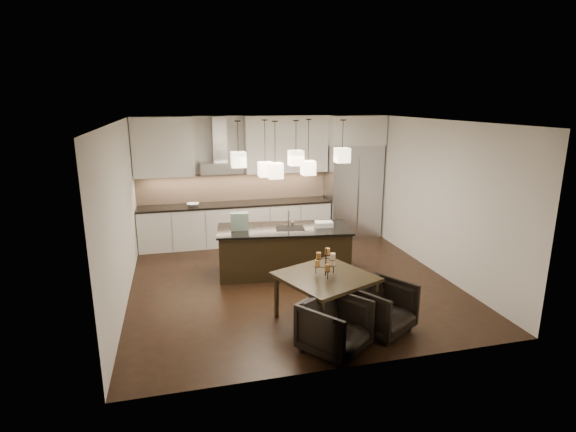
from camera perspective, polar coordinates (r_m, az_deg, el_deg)
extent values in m
cube|color=black|center=(8.10, 0.35, -8.32)|extent=(5.50, 5.50, 0.02)
cube|color=white|center=(7.47, 0.38, 12.04)|extent=(5.50, 5.50, 0.02)
cube|color=silver|center=(10.30, -3.48, 4.82)|extent=(5.50, 0.02, 2.80)
cube|color=silver|center=(5.14, 8.10, -5.35)|extent=(5.50, 0.02, 2.80)
cube|color=silver|center=(7.48, -20.56, 0.19)|extent=(0.02, 5.50, 2.80)
cube|color=silver|center=(8.75, 18.16, 2.37)|extent=(0.02, 5.50, 2.80)
cube|color=#B7B7BA|center=(10.59, 8.19, 3.18)|extent=(1.20, 0.72, 2.15)
cube|color=silver|center=(10.41, 8.47, 10.75)|extent=(1.26, 0.72, 0.65)
cube|color=silver|center=(10.10, -6.53, -1.03)|extent=(4.21, 0.62, 0.88)
cube|color=black|center=(9.99, -6.61, 1.51)|extent=(4.21, 0.66, 0.04)
cube|color=tan|center=(10.21, -6.89, 3.71)|extent=(4.21, 0.02, 0.63)
cube|color=silver|center=(9.84, -15.58, 8.42)|extent=(1.25, 0.35, 1.25)
cube|color=silver|center=(10.13, -0.24, 9.11)|extent=(1.85, 0.35, 1.25)
cube|color=#B7B7BA|center=(9.85, -8.53, 6.12)|extent=(0.90, 0.52, 0.24)
cube|color=#B7B7BA|center=(9.89, -8.72, 9.65)|extent=(0.30, 0.28, 0.96)
imported|color=silver|center=(9.85, -11.98, 1.42)|extent=(0.28, 0.28, 0.06)
cube|color=black|center=(8.35, -0.53, -4.51)|extent=(2.45, 1.25, 0.82)
cube|color=black|center=(8.21, -0.53, -1.67)|extent=(2.53, 1.33, 0.04)
cube|color=#1A513C|center=(8.11, -6.16, -0.67)|extent=(0.34, 0.21, 0.32)
cube|color=silver|center=(8.32, 4.57, -1.04)|extent=(0.35, 0.27, 0.09)
cylinder|color=beige|center=(6.52, 5.69, -5.88)|extent=(0.09, 0.09, 0.09)
cylinder|color=#D68D3F|center=(6.47, 3.72, -5.99)|extent=(0.09, 0.09, 0.09)
cylinder|color=brown|center=(6.31, 5.05, -6.55)|extent=(0.09, 0.09, 0.09)
cylinder|color=#D68D3F|center=(6.51, 5.04, -4.50)|extent=(0.09, 0.09, 0.09)
cylinder|color=brown|center=(6.32, 3.91, -5.06)|extent=(0.09, 0.09, 0.09)
cylinder|color=beige|center=(6.31, 5.72, -5.13)|extent=(0.09, 0.09, 0.09)
imported|color=black|center=(5.90, 5.98, -13.76)|extent=(1.05, 1.06, 0.70)
imported|color=black|center=(6.46, 11.82, -11.31)|extent=(1.04, 1.05, 0.70)
cube|color=#FDEAB8|center=(7.80, -6.30, 7.13)|extent=(0.24, 0.24, 0.26)
cube|color=#FDEAB8|center=(8.18, -2.91, 5.93)|extent=(0.24, 0.24, 0.26)
cube|color=#FDEAB8|center=(7.94, 1.00, 7.39)|extent=(0.24, 0.24, 0.26)
cube|color=#FDEAB8|center=(8.42, 2.57, 6.12)|extent=(0.24, 0.24, 0.26)
cube|color=#FDEAB8|center=(8.20, 6.89, 7.67)|extent=(0.24, 0.24, 0.26)
cube|color=#FDEAB8|center=(7.70, -1.63, 5.77)|extent=(0.24, 0.24, 0.26)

